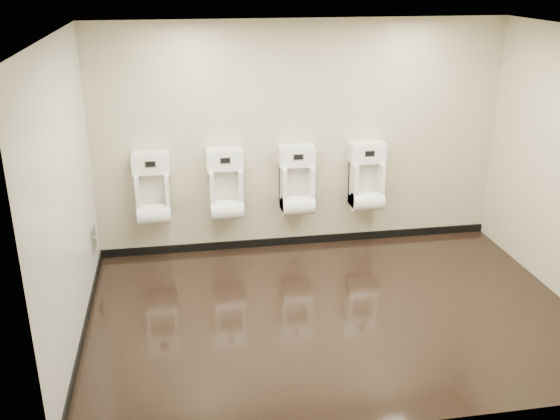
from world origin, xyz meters
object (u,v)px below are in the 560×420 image
at_px(urinal_3, 367,181).
at_px(urinal_2, 297,185).
at_px(urinal_1, 226,189).
at_px(access_panel, 93,238).
at_px(urinal_0, 153,193).

bearing_deg(urinal_3, urinal_2, 180.00).
bearing_deg(urinal_1, urinal_2, 0.00).
xyz_separation_m(access_panel, urinal_0, (0.68, 0.40, 0.35)).
relative_size(access_panel, urinal_2, 0.30).
distance_m(access_panel, urinal_1, 1.63).
bearing_deg(urinal_2, urinal_1, 180.00).
distance_m(urinal_0, urinal_1, 0.86).
height_order(urinal_0, urinal_1, same).
bearing_deg(urinal_0, access_panel, -149.23).
height_order(urinal_0, urinal_2, same).
bearing_deg(access_panel, urinal_0, 30.77).
height_order(access_panel, urinal_3, urinal_3).
xyz_separation_m(urinal_1, urinal_2, (0.87, 0.00, 0.00)).
bearing_deg(access_panel, urinal_2, 9.48).
xyz_separation_m(access_panel, urinal_3, (3.29, 0.40, 0.35)).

